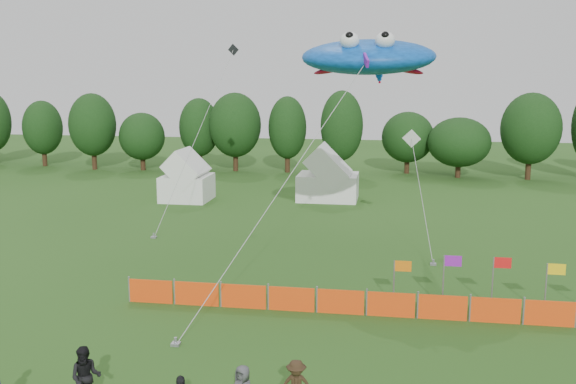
# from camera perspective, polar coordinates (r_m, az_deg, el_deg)

# --- Properties ---
(treeline) EXTENTS (104.57, 8.78, 8.36)m
(treeline) POSITION_cam_1_polar(r_m,az_deg,el_deg) (62.26, 7.25, 5.33)
(treeline) COLOR #382314
(treeline) RESTS_ON ground
(tent_left) EXTENTS (3.61, 3.61, 3.19)m
(tent_left) POSITION_cam_1_polar(r_m,az_deg,el_deg) (49.83, -8.99, 1.09)
(tent_left) COLOR white
(tent_left) RESTS_ON ground
(tent_right) EXTENTS (4.65, 3.72, 3.28)m
(tent_right) POSITION_cam_1_polar(r_m,az_deg,el_deg) (49.55, 3.58, 1.20)
(tent_right) COLOR white
(tent_right) RESTS_ON ground
(barrier_fence) EXTENTS (17.90, 0.06, 1.00)m
(barrier_fence) POSITION_cam_1_polar(r_m,az_deg,el_deg) (26.20, 4.68, -9.71)
(barrier_fence) COLOR #F2440D
(barrier_fence) RESTS_ON ground
(flag_row) EXTENTS (8.73, 0.45, 2.24)m
(flag_row) POSITION_cam_1_polar(r_m,az_deg,el_deg) (27.56, 18.20, -7.15)
(flag_row) COLOR gray
(flag_row) RESTS_ON ground
(spectator_b) EXTENTS (1.05, 0.91, 1.85)m
(spectator_b) POSITION_cam_1_polar(r_m,az_deg,el_deg) (19.97, -17.53, -15.46)
(spectator_b) COLOR black
(spectator_b) RESTS_ON ground
(stingray_kite) EXTENTS (9.61, 20.81, 11.56)m
(stingray_kite) POSITION_cam_1_polar(r_m,az_deg,el_deg) (32.91, 7.23, 11.77)
(stingray_kite) COLOR blue
(stingray_kite) RESTS_ON ground
(small_kite_white) EXTENTS (1.82, 5.70, 6.45)m
(small_kite_white) POSITION_cam_1_polar(r_m,az_deg,el_deg) (36.21, 11.46, 1.52)
(small_kite_white) COLOR white
(small_kite_white) RESTS_ON ground
(small_kite_dark) EXTENTS (3.00, 10.61, 11.72)m
(small_kite_dark) POSITION_cam_1_polar(r_m,az_deg,el_deg) (42.93, -7.56, 6.25)
(small_kite_dark) COLOR black
(small_kite_dark) RESTS_ON ground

